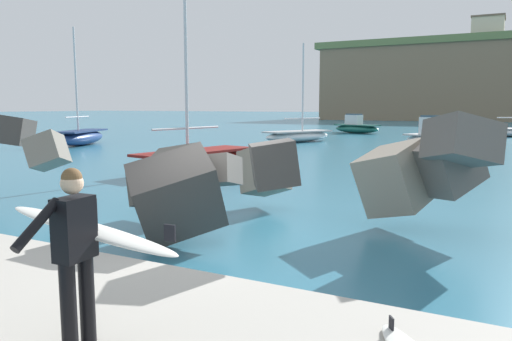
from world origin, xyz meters
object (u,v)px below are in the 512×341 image
Objects in this scene: boat_near_left at (435,138)px; boat_mid_centre at (512,132)px; boat_near_centre at (196,159)px; boat_near_right at (356,127)px; surfer_with_board at (81,242)px; station_building_central at (488,29)px; boat_mid_right at (298,135)px; boat_mid_left at (81,137)px; mooring_buoy_inner at (261,148)px; mooring_buoy_middle at (425,145)px.

boat_mid_centre reaches higher than boat_near_left.
boat_near_right is at bearing 93.93° from boat_near_centre.
surfer_with_board is at bearing -77.56° from boat_near_right.
boat_mid_right is at bearing -97.85° from station_building_central.
boat_mid_left is (-14.24, 7.43, 0.07)m from boat_near_centre.
surfer_with_board is 0.30× the size of boat_mid_right.
boat_near_left is at bearing -106.74° from boat_mid_centre.
mooring_buoy_middle is (7.87, 6.59, 0.00)m from mooring_buoy_inner.
station_building_central is (8.60, 52.58, 15.72)m from boat_near_right.
boat_near_centre is 1.03× the size of boat_mid_left.
boat_mid_centre reaches higher than surfer_with_board.
boat_near_centre is at bearing -109.99° from boat_mid_centre.
mooring_buoy_inner is at bearing 99.43° from boat_near_centre.
station_building_central is at bearing 83.86° from mooring_buoy_inner.
boat_mid_right is (-9.92, 29.37, -0.81)m from surfer_with_board.
boat_near_right is at bearing -177.12° from boat_mid_centre.
boat_near_left is 0.69× the size of station_building_central.
mooring_buoy_middle is (6.44, 15.22, -0.27)m from boat_near_centre.
boat_mid_centre is (25.42, 23.33, -0.13)m from boat_mid_left.
boat_mid_centre reaches higher than mooring_buoy_inner.
boat_near_right is (-2.07, 30.09, 0.09)m from boat_near_centre.
boat_near_centre is 16.91m from boat_mid_right.
boat_near_left is at bearing -1.78° from boat_mid_right.
station_building_central is at bearing 74.57° from boat_mid_left.
boat_near_right is 0.66× the size of boat_mid_left.
mooring_buoy_middle is (-4.75, -15.54, -0.21)m from boat_mid_centre.
boat_mid_centre is at bearing 42.53° from boat_mid_left.
boat_near_left is 0.91× the size of boat_near_right.
boat_mid_left is (-12.17, -22.66, -0.03)m from boat_near_right.
boat_near_centre is at bearing -112.72° from boat_near_left.
mooring_buoy_middle is at bearing -9.48° from boat_mid_right.
mooring_buoy_inner is 10.26m from mooring_buoy_middle.
surfer_with_board reaches higher than boat_near_right.
mooring_buoy_inner is (-8.79, 21.28, -1.06)m from surfer_with_board.
boat_near_centre reaches higher than boat_mid_centre.
boat_near_centre reaches higher than boat_mid_left.
boat_near_left is 10.42× the size of mooring_buoy_middle.
mooring_buoy_middle is (8.50, -14.87, -0.37)m from boat_near_right.
boat_near_left is at bearing -89.70° from station_building_central.
boat_near_right is at bearing 119.76° from mooring_buoy_middle.
mooring_buoy_inner is at bearing -88.31° from boat_near_right.
boat_mid_right is 68.43m from station_building_central.
boat_near_centre is at bearing -86.07° from boat_near_right.
boat_mid_left reaches higher than boat_near_right.
boat_near_right is 11.44× the size of mooring_buoy_inner.
boat_mid_centre is 1.09× the size of station_building_central.
station_building_central is (9.09, 65.94, 15.84)m from boat_mid_right.
mooring_buoy_inner is at bearing -136.83° from boat_near_left.
station_building_central is (-0.34, 66.24, 15.69)m from boat_near_left.
boat_mid_left reaches higher than mooring_buoy_inner.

